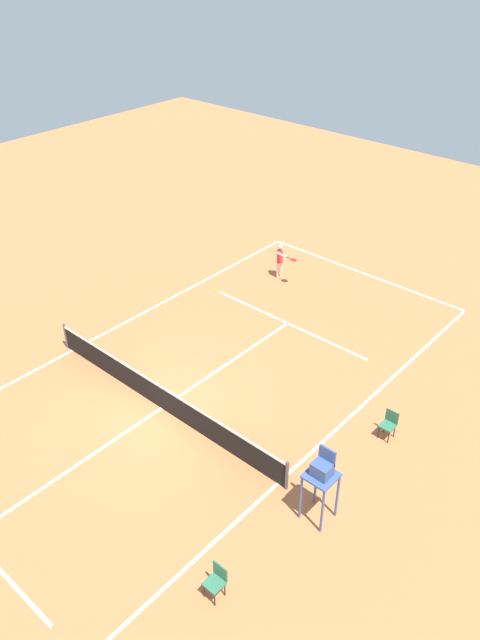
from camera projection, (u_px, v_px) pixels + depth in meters
ground_plane at (162, 408)px, 20.74m from camera, size 60.00×60.00×0.00m
court_lines at (162, 408)px, 20.74m from camera, size 10.02×25.05×0.01m
tennis_net at (161, 397)px, 20.47m from camera, size 10.62×0.10×1.07m
player_serving at (281, 259)px, 27.67m from camera, size 1.25×0.62×1.64m
tennis_ball at (213, 289)px, 27.26m from camera, size 0.07×0.07×0.07m
umpire_chair at (322, 475)px, 16.15m from camera, size 0.80×0.80×2.41m
courtside_chair_near at (216, 580)px, 14.78m from camera, size 0.44×0.46×0.95m
courtside_chair_mid at (389, 423)px, 19.34m from camera, size 0.44×0.46×0.95m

